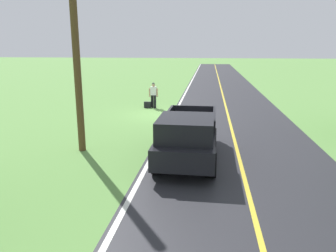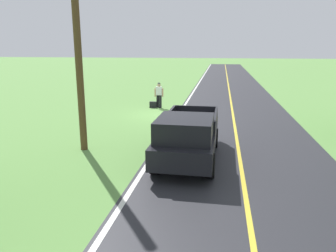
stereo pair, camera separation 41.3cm
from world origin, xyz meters
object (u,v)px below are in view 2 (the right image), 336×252
at_px(suitcase_carried, 153,105).
at_px(utility_pole_roadside, 78,45).
at_px(hitchhiker_walking, 159,94).
at_px(pickup_truck_passing, 188,136).

relative_size(suitcase_carried, utility_pole_roadside, 0.05).
xyz_separation_m(suitcase_carried, utility_pole_roadside, (0.89, 9.61, 3.98)).
relative_size(hitchhiker_walking, pickup_truck_passing, 0.32).
distance_m(suitcase_carried, pickup_truck_passing, 10.91).
xyz_separation_m(hitchhiker_walking, suitcase_carried, (0.42, 0.10, -0.77)).
height_order(hitchhiker_walking, utility_pole_roadside, utility_pole_roadside).
bearing_deg(hitchhiker_walking, pickup_truck_passing, 106.26).
height_order(pickup_truck_passing, utility_pole_roadside, utility_pole_roadside).
bearing_deg(utility_pole_roadside, suitcase_carried, -95.28).
distance_m(hitchhiker_walking, pickup_truck_passing, 10.86).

